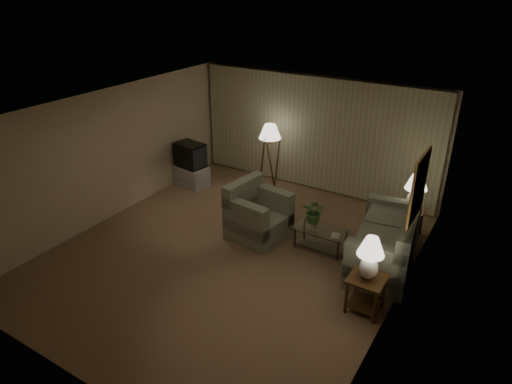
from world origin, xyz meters
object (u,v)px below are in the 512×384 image
table_lamp_near (370,255)px  floor_lamp (270,156)px  armchair (259,216)px  crt_tv (190,155)px  side_table_near (366,288)px  side_table_far (411,218)px  coffee_table (321,236)px  tv_cabinet (192,176)px  sofa (384,243)px  table_lamp_far (416,189)px  ottoman (249,195)px  vase (314,224)px

table_lamp_near → floor_lamp: bearing=138.5°
armchair → crt_tv: size_ratio=1.72×
side_table_near → side_table_far: size_ratio=1.00×
armchair → coffee_table: 1.26m
side_table_near → tv_cabinet: bearing=156.7°
armchair → side_table_far: size_ratio=2.13×
sofa → table_lamp_far: bearing=165.8°
sofa → floor_lamp: (-3.33, 1.73, 0.40)m
armchair → side_table_far: bearing=-51.5°
table_lamp_far → coffee_table: size_ratio=0.72×
crt_tv → sofa: bearing=-1.6°
table_lamp_far → floor_lamp: bearing=172.1°
side_table_near → side_table_far: 2.60m
armchair → side_table_near: size_ratio=2.13×
crt_tv → table_lamp_near: bearing=-14.9°
table_lamp_near → crt_tv: bearing=156.7°
ottoman → tv_cabinet: bearing=178.3°
table_lamp_far → ottoman: bearing=-173.3°
side_table_near → table_lamp_near: (-0.00, 0.00, 0.60)m
armchair → crt_tv: crt_tv is taller
tv_cabinet → table_lamp_far: bearing=12.4°
side_table_far → table_lamp_near: 2.67m
coffee_table → crt_tv: bearing=165.7°
sofa → armchair: sofa is taller
sofa → ottoman: bearing=-111.5°
crt_tv → vase: size_ratio=5.23×
table_lamp_far → tv_cabinet: 5.27m
coffee_table → crt_tv: crt_tv is taller
coffee_table → tv_cabinet: (-3.89, 0.99, -0.03)m
armchair → floor_lamp: (-0.94, 2.04, 0.40)m
side_table_far → ottoman: side_table_far is taller
table_lamp_far → crt_tv: (-5.20, -0.36, -0.24)m
sofa → armchair: (-2.39, -0.31, -0.00)m
vase → sofa: bearing=4.4°
tv_cabinet → crt_tv: bearing=0.0°
coffee_table → ottoman: (-2.19, 0.94, -0.09)m
armchair → crt_tv: bearing=72.7°
ottoman → table_lamp_far: bearing=6.7°
side_table_near → tv_cabinet: 5.67m
side_table_near → vase: size_ratio=4.22×
tv_cabinet → floor_lamp: size_ratio=0.56×
side_table_near → side_table_far: same height
coffee_table → crt_tv: (-3.89, 0.99, 0.52)m
armchair → floor_lamp: 2.28m
table_lamp_far → floor_lamp: size_ratio=0.45×
crt_tv → table_lamp_far: bearing=12.4°
side_table_far → crt_tv: bearing=-176.1°
side_table_near → ottoman: (-3.49, 2.19, -0.23)m
side_table_far → crt_tv: (-5.20, -0.36, 0.40)m
table_lamp_near → coffee_table: size_ratio=0.70×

